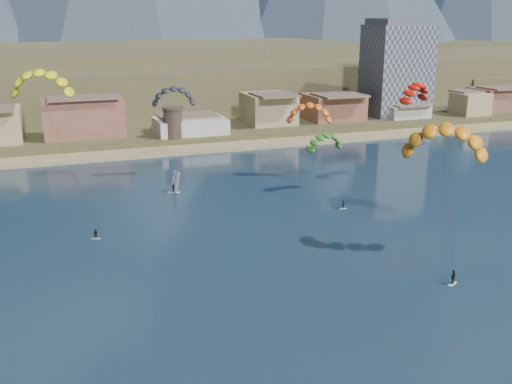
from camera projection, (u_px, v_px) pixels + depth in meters
ground at (365, 376)px, 57.43m from camera, size 2400.00×2400.00×0.00m
beach at (162, 151)px, 152.86m from camera, size 2200.00×12.00×0.90m
land at (73, 54)px, 561.98m from camera, size 2200.00×900.00×4.00m
foothills at (157, 73)px, 271.50m from camera, size 940.00×210.00×18.00m
apartment_tower at (397, 68)px, 195.09m from camera, size 20.00×16.00×32.00m
watchtower at (173, 122)px, 159.92m from camera, size 5.82×5.82×8.60m
kitesurfer_yellow at (41, 80)px, 91.54m from camera, size 12.07×12.22×27.57m
kitesurfer_orange at (446, 135)px, 82.39m from camera, size 13.15×16.61×21.95m
kitesurfer_green at (325, 140)px, 114.78m from camera, size 8.79×13.82×15.00m
distant_kite_dark at (173, 93)px, 121.91m from camera, size 10.06×6.48×21.87m
distant_kite_orange at (310, 110)px, 123.88m from camera, size 11.01×7.80×18.59m
distant_kite_red at (415, 89)px, 120.63m from camera, size 10.03×7.91×22.62m
windsurfer at (174, 186)px, 117.14m from camera, size 2.62×2.83×4.39m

